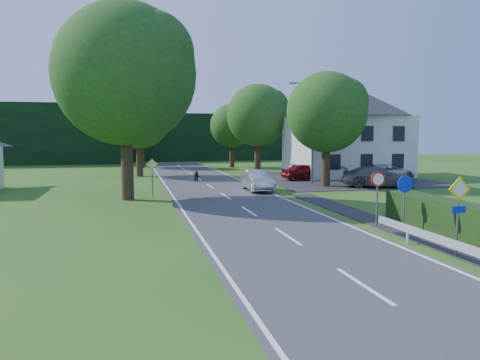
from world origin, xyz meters
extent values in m
cube|color=#3A3A3D|center=(0.00, 20.00, 0.02)|extent=(7.00, 80.00, 0.04)
cube|color=#242427|center=(12.00, 33.00, 0.02)|extent=(14.00, 16.00, 0.04)
cube|color=white|center=(-3.25, 20.00, 0.04)|extent=(0.12, 80.00, 0.01)
cube|color=white|center=(3.25, 20.00, 0.04)|extent=(0.12, 80.00, 0.01)
cube|color=black|center=(8.00, 66.00, 3.50)|extent=(30.00, 5.00, 7.00)
cube|color=silver|center=(14.00, 36.00, 2.80)|extent=(10.00, 8.00, 5.60)
pyramid|color=#292A2F|center=(14.00, 36.00, 7.10)|extent=(10.60, 8.40, 3.00)
cylinder|color=slate|center=(8.20, 30.00, 4.00)|extent=(0.16, 0.16, 8.00)
cylinder|color=slate|center=(7.40, 30.00, 7.90)|extent=(1.70, 0.10, 0.10)
cube|color=slate|center=(6.50, 30.00, 7.85)|extent=(0.50, 0.18, 0.12)
cylinder|color=slate|center=(4.30, 8.00, 1.20)|extent=(0.07, 0.07, 2.40)
cube|color=yellow|center=(4.30, 7.97, 2.20)|extent=(0.78, 0.04, 0.78)
cube|color=white|center=(4.30, 7.97, 2.20)|extent=(0.57, 0.05, 0.57)
cube|color=#0D27C8|center=(4.30, 7.97, 1.55)|extent=(0.50, 0.04, 0.22)
cylinder|color=slate|center=(4.30, 11.00, 1.10)|extent=(0.07, 0.07, 2.20)
cylinder|color=#0D27C8|center=(4.30, 10.97, 2.05)|extent=(0.64, 0.04, 0.64)
cylinder|color=slate|center=(4.30, 13.00, 1.10)|extent=(0.07, 0.07, 2.20)
cylinder|color=red|center=(4.30, 12.97, 2.05)|extent=(0.64, 0.04, 0.64)
cylinder|color=white|center=(4.30, 12.95, 2.05)|extent=(0.48, 0.04, 0.48)
cylinder|color=slate|center=(-4.50, 25.00, 1.10)|extent=(0.07, 0.07, 2.20)
cube|color=yellow|center=(-4.50, 24.97, 2.05)|extent=(0.78, 0.04, 0.78)
cube|color=white|center=(-4.50, 24.97, 2.05)|extent=(0.57, 0.05, 0.57)
imported|color=#BBBBC0|center=(2.70, 26.31, 0.76)|extent=(1.62, 4.40, 1.44)
imported|color=black|center=(-0.48, 33.93, 0.59)|extent=(1.25, 2.20, 1.10)
imported|color=maroon|center=(8.83, 33.00, 0.75)|extent=(4.36, 2.29, 1.41)
imported|color=#BCBDC1|center=(11.40, 36.86, 0.87)|extent=(5.12, 2.04, 1.66)
imported|color=#515256|center=(11.98, 26.50, 0.80)|extent=(5.62, 3.71, 1.51)
imported|color=silver|center=(15.33, 31.04, 0.73)|extent=(5.02, 2.42, 1.38)
imported|color=#A9340D|center=(9.82, 35.00, 1.04)|extent=(2.88, 2.90, 2.00)
camera|label=1|loc=(-5.76, -4.69, 3.91)|focal=35.00mm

